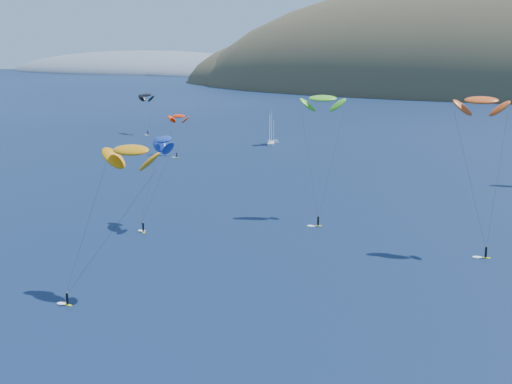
{
  "coord_description": "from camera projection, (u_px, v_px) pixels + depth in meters",
  "views": [
    {
      "loc": [
        42.96,
        -34.64,
        35.39
      ],
      "look_at": [
        -9.82,
        80.0,
        9.0
      ],
      "focal_mm": 50.0,
      "sensor_mm": 36.0,
      "label": 1
    }
  ],
  "objects": [
    {
      "name": "kitesurfer_12",
      "position": [
        146.0,
        95.0,
        282.37
      ],
      "size": [
        9.47,
        9.2,
        17.7
      ],
      "rotation": [
        0.0,
        0.0,
        -0.35
      ],
      "color": "#C9E018",
      "rests_on": "ground"
    },
    {
      "name": "kitesurfer_3",
      "position": [
        323.0,
        99.0,
        145.91
      ],
      "size": [
        9.77,
        14.36,
        26.81
      ],
      "rotation": [
        0.0,
        0.0,
        0.41
      ],
      "color": "#C9E018",
      "rests_on": "ground"
    },
    {
      "name": "headland",
      "position": [
        165.0,
        74.0,
        905.49
      ],
      "size": [
        460.0,
        250.0,
        60.0
      ],
      "color": "slate",
      "rests_on": "ground"
    },
    {
      "name": "sailboat",
      "position": [
        271.0,
        142.0,
        254.03
      ],
      "size": [
        10.28,
        9.46,
        12.27
      ],
      "rotation": [
        0.0,
        0.0,
        0.37
      ],
      "color": "silver",
      "rests_on": "ground"
    },
    {
      "name": "kitesurfer_10",
      "position": [
        163.0,
        140.0,
        138.5
      ],
      "size": [
        9.44,
        12.37,
        19.58
      ],
      "rotation": [
        0.0,
        0.0,
        -0.74
      ],
      "color": "#C9E018",
      "rests_on": "ground"
    },
    {
      "name": "kitesurfer_2",
      "position": [
        131.0,
        150.0,
        100.47
      ],
      "size": [
        10.3,
        12.35,
        23.22
      ],
      "rotation": [
        0.0,
        0.0,
        -0.09
      ],
      "color": "#C9E018",
      "rests_on": "ground"
    },
    {
      "name": "kitesurfer_1",
      "position": [
        179.0,
        116.0,
        229.02
      ],
      "size": [
        7.37,
        8.27,
        14.5
      ],
      "rotation": [
        0.0,
        0.0,
        -0.02
      ],
      "color": "#C9E018",
      "rests_on": "ground"
    },
    {
      "name": "kitesurfer_9",
      "position": [
        481.0,
        101.0,
        119.87
      ],
      "size": [
        9.11,
        7.72,
        28.42
      ],
      "rotation": [
        0.0,
        0.0,
        0.13
      ],
      "color": "#C9E018",
      "rests_on": "ground"
    }
  ]
}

